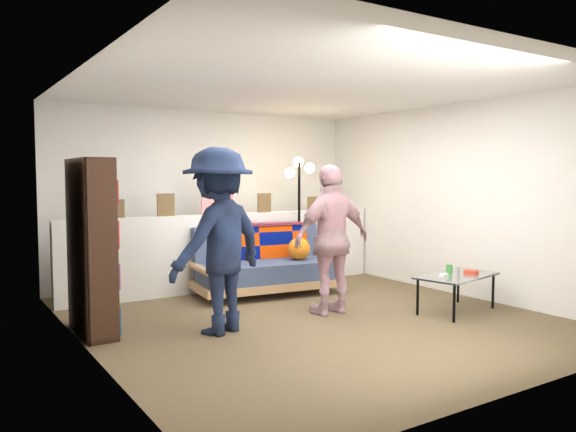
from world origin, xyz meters
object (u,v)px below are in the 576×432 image
at_px(person_right, 332,239).
at_px(floor_lamp, 299,194).
at_px(futon_sofa, 266,265).
at_px(coffee_table, 457,277).
at_px(person_left, 218,241).
at_px(bookshelf, 91,253).

bearing_deg(person_right, floor_lamp, -111.92).
xyz_separation_m(futon_sofa, floor_lamp, (0.71, 0.30, 0.88)).
height_order(coffee_table, floor_lamp, floor_lamp).
height_order(coffee_table, person_left, person_left).
height_order(coffee_table, person_right, person_right).
distance_m(floor_lamp, person_left, 2.58).
relative_size(person_left, person_right, 1.09).
bearing_deg(person_left, floor_lamp, -162.42).
xyz_separation_m(futon_sofa, person_right, (0.07, -1.29, 0.45)).
distance_m(bookshelf, floor_lamp, 3.21).
height_order(floor_lamp, person_left, person_left).
distance_m(futon_sofa, floor_lamp, 1.17).
height_order(futon_sofa, bookshelf, bookshelf).
bearing_deg(coffee_table, bookshelf, 160.51).
bearing_deg(person_left, coffee_table, 144.23).
bearing_deg(bookshelf, person_left, -30.47).
bearing_deg(futon_sofa, coffee_table, -56.89).
relative_size(futon_sofa, person_right, 1.17).
bearing_deg(futon_sofa, person_right, -86.79).
bearing_deg(floor_lamp, bookshelf, -161.79).
relative_size(bookshelf, person_right, 1.02).
height_order(person_left, person_right, person_left).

